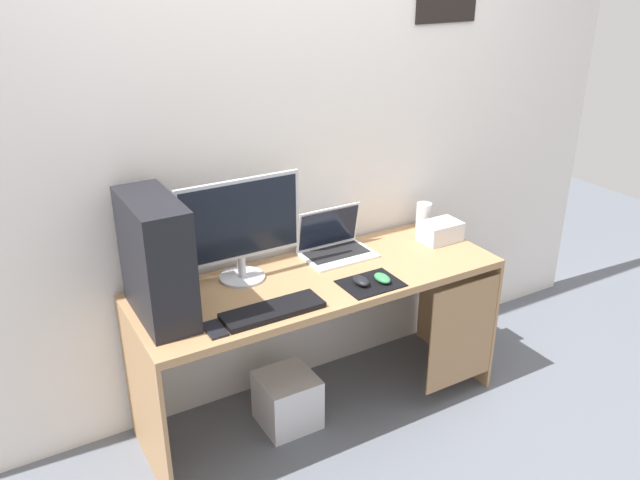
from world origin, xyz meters
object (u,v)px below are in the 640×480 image
Objects in this scene: speaker at (424,216)px; mouse_left at (361,281)px; monitor at (240,227)px; projector at (440,231)px; mouse_right at (382,278)px; cell_phone at (214,329)px; keyboard at (273,310)px; pc_tower at (156,259)px; subwoofer at (287,400)px; laptop at (335,245)px.

mouse_left is at bearing -149.95° from speaker.
speaker is (1.05, 0.05, -0.18)m from monitor.
projector is (-0.02, -0.16, -0.02)m from speaker.
mouse_right is 0.74× the size of cell_phone.
keyboard is (-0.02, -0.33, -0.24)m from monitor.
projector is 0.48× the size of keyboard.
mouse_left is 0.69m from cell_phone.
monitor is at bearing 51.49° from cell_phone.
monitor is 0.57m from mouse_left.
cell_phone is (-0.69, -0.03, -0.02)m from mouse_left.
speaker is at bearing 30.05° from mouse_left.
projector is at bearing 0.48° from pc_tower.
subwoofer is at bearing -53.98° from monitor.
pc_tower is at bearing -179.52° from projector.
mouse_left is at bearing -13.15° from pc_tower.
keyboard reaches higher than subwoofer.
pc_tower is at bearing -170.90° from laptop.
mouse_right is (-0.52, -0.23, -0.03)m from projector.
subwoofer is at bearing -4.88° from pc_tower.
mouse_left is at bearing -102.04° from laptop.
speaker is at bearing 2.76° from monitor.
monitor is 2.19× the size of subwoofer.
monitor reaches higher than cell_phone.
projector is at bearing -97.13° from speaker.
projector is 0.78× the size of subwoofer.
monitor reaches higher than mouse_right.
projector is (1.44, 0.01, -0.20)m from pc_tower.
keyboard is 3.23× the size of cell_phone.
mouse_left and mouse_right have the same top height.
mouse_left is (-0.61, -0.20, -0.03)m from projector.
pc_tower is at bearing 151.23° from keyboard.
cell_phone is at bearing -163.50° from speaker.
mouse_left reaches higher than keyboard.
laptop is 0.62m from keyboard.
projector reaches higher than cell_phone.
laptop is at bearing 77.96° from mouse_left.
mouse_left is 0.70m from subwoofer.
speaker is 1.14m from keyboard.
pc_tower is 0.88m from mouse_left.
laptop is 0.76m from subwoofer.
speaker is at bearing 16.50° from cell_phone.
monitor reaches higher than keyboard.
monitor is at bearing 143.12° from mouse_left.
projector reaches higher than mouse_left.
cell_phone is at bearing -178.59° from keyboard.
subwoofer is (-0.39, 0.17, -0.62)m from mouse_right.
speaker is 0.56× the size of subwoofer.
monitor is (0.41, 0.12, 0.00)m from pc_tower.
projector is at bearing 3.59° from subwoofer.
pc_tower is 1.47× the size of laptop.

